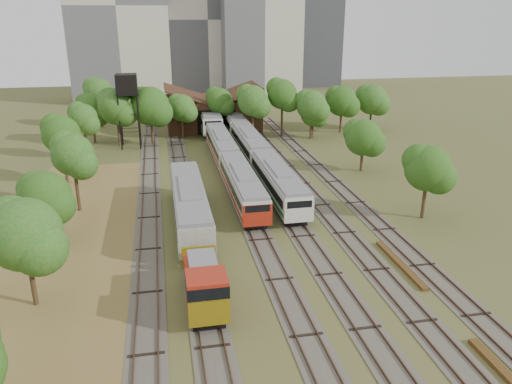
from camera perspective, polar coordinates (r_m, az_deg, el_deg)
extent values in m
plane|color=#475123|center=(37.00, 6.97, -12.03)|extent=(240.00, 240.00, 0.00)
cube|color=brown|center=(43.16, -20.29, -8.26)|extent=(14.00, 60.00, 0.04)
cube|color=#4C473D|center=(58.13, -12.09, -0.16)|extent=(2.60, 80.00, 0.06)
cube|color=#472D1E|center=(58.12, -12.80, -0.13)|extent=(0.08, 80.00, 0.14)
cube|color=#472D1E|center=(58.08, -11.39, -0.03)|extent=(0.08, 80.00, 0.14)
cube|color=#4C473D|center=(58.15, -8.16, 0.09)|extent=(2.60, 80.00, 0.06)
cube|color=#472D1E|center=(58.09, -8.87, 0.13)|extent=(0.08, 80.00, 0.14)
cube|color=#472D1E|center=(58.15, -7.45, 0.22)|extent=(0.08, 80.00, 0.14)
cube|color=#4C473D|center=(58.69, -2.30, 0.47)|extent=(2.60, 80.00, 0.06)
cube|color=#472D1E|center=(58.56, -3.00, 0.51)|extent=(0.08, 80.00, 0.14)
cube|color=#472D1E|center=(58.77, -1.61, 0.60)|extent=(0.08, 80.00, 0.14)
cube|color=#4C473D|center=(59.39, 1.51, 0.71)|extent=(2.60, 80.00, 0.06)
cube|color=#472D1E|center=(59.21, 0.83, 0.75)|extent=(0.08, 80.00, 0.14)
cube|color=#472D1E|center=(59.51, 2.19, 0.84)|extent=(0.08, 80.00, 0.14)
cube|color=#4C473D|center=(60.34, 5.22, 0.95)|extent=(2.60, 80.00, 0.06)
cube|color=#472D1E|center=(60.12, 4.57, 0.99)|extent=(0.08, 80.00, 0.14)
cube|color=#472D1E|center=(60.51, 5.88, 1.07)|extent=(0.08, 80.00, 0.14)
cube|color=#4C473D|center=(61.54, 8.80, 1.17)|extent=(2.60, 80.00, 0.06)
cube|color=#472D1E|center=(61.28, 8.18, 1.21)|extent=(0.08, 80.00, 0.14)
cube|color=#472D1E|center=(61.75, 9.44, 1.29)|extent=(0.08, 80.00, 0.14)
cube|color=black|center=(54.31, -1.56, -0.75)|extent=(2.08, 15.64, 0.76)
cube|color=beige|center=(53.78, -1.58, 0.80)|extent=(2.74, 17.00, 2.36)
cube|color=black|center=(53.69, -1.58, 1.09)|extent=(2.80, 15.64, 0.80)
cube|color=slate|center=(53.36, -1.59, 2.18)|extent=(2.52, 16.66, 0.34)
cube|color=maroon|center=(54.00, -1.57, 0.14)|extent=(2.80, 16.66, 0.43)
cube|color=maroon|center=(46.04, 0.17, -2.69)|extent=(2.78, 0.25, 2.13)
cube|color=black|center=(70.80, -3.92, 4.12)|extent=(2.08, 15.64, 0.76)
cube|color=beige|center=(70.39, -3.95, 5.35)|extent=(2.74, 17.00, 2.36)
cube|color=black|center=(70.32, -3.96, 5.57)|extent=(2.80, 15.64, 0.80)
cube|color=slate|center=(70.07, -3.98, 6.42)|extent=(2.52, 16.66, 0.34)
cube|color=maroon|center=(70.56, -3.94, 4.83)|extent=(2.80, 16.66, 0.43)
cube|color=black|center=(55.14, 2.52, -0.43)|extent=(2.14, 15.64, 0.78)
cube|color=beige|center=(54.61, 2.55, 1.16)|extent=(2.83, 17.00, 2.44)
cube|color=black|center=(54.51, 2.55, 1.45)|extent=(2.89, 15.64, 0.83)
cube|color=slate|center=(54.18, 2.57, 2.55)|extent=(2.60, 16.66, 0.35)
cube|color=#1C7130|center=(54.83, 2.54, 0.48)|extent=(2.89, 16.66, 0.44)
cube|color=beige|center=(46.99, 4.94, -2.22)|extent=(2.87, 0.25, 2.19)
cube|color=black|center=(71.46, -0.74, 4.33)|extent=(2.14, 15.64, 0.78)
cube|color=beige|center=(71.05, -0.75, 5.58)|extent=(2.83, 17.00, 2.44)
cube|color=black|center=(70.98, -0.75, 5.81)|extent=(2.89, 15.64, 0.83)
cube|color=slate|center=(70.72, -0.75, 6.67)|extent=(2.60, 16.66, 0.35)
cube|color=#1C7130|center=(71.22, -0.75, 5.04)|extent=(2.89, 16.66, 0.44)
cube|color=black|center=(88.23, -2.80, 7.29)|extent=(2.14, 15.64, 0.78)
cube|color=beige|center=(87.90, -2.82, 8.31)|extent=(2.83, 17.00, 2.44)
cube|color=black|center=(87.84, -2.82, 8.50)|extent=(2.89, 15.64, 0.83)
cube|color=slate|center=(87.64, -2.83, 9.21)|extent=(2.60, 16.66, 0.35)
cube|color=#1C7130|center=(88.04, -2.81, 7.88)|extent=(2.89, 16.66, 0.44)
cube|color=black|center=(88.64, -5.47, 7.31)|extent=(2.39, 14.72, 0.87)
cube|color=beige|center=(88.27, -5.50, 8.45)|extent=(3.15, 16.00, 2.72)
cube|color=black|center=(88.21, -5.51, 8.66)|extent=(3.21, 14.72, 0.92)
cube|color=slate|center=(87.98, -5.54, 9.44)|extent=(2.90, 15.68, 0.39)
cube|color=#1C7130|center=(88.42, -5.49, 7.96)|extent=(3.21, 15.68, 0.49)
cube|color=beige|center=(80.56, -4.92, 7.28)|extent=(3.19, 0.25, 2.45)
cube|color=black|center=(36.41, -5.95, -11.73)|extent=(2.15, 7.20, 0.88)
cube|color=maroon|center=(36.51, -6.14, -9.52)|extent=(2.44, 4.40, 1.47)
cube|color=maroon|center=(33.28, -5.63, -11.46)|extent=(2.64, 2.54, 2.64)
cube|color=black|center=(32.96, -5.67, -10.51)|extent=(2.69, 2.59, 0.88)
cube|color=gold|center=(32.48, -5.35, -13.63)|extent=(2.64, 0.20, 1.76)
cube|color=gold|center=(39.31, -6.56, -7.36)|extent=(2.64, 0.20, 1.76)
cube|color=slate|center=(35.04, -6.11, -7.84)|extent=(1.96, 3.60, 0.20)
cube|color=black|center=(48.90, -7.51, -3.26)|extent=(2.29, 16.56, 0.83)
cube|color=gray|center=(48.26, -7.60, -1.38)|extent=(3.02, 18.00, 2.61)
cube|color=black|center=(48.15, -7.61, -1.04)|extent=(3.08, 16.56, 0.89)
cube|color=slate|center=(47.74, -7.68, 0.29)|extent=(2.78, 17.64, 0.38)
cylinder|color=black|center=(77.17, -15.30, 7.58)|extent=(0.20, 0.20, 8.08)
cylinder|color=black|center=(77.01, -13.26, 7.73)|extent=(0.20, 0.20, 8.08)
cylinder|color=black|center=(79.84, -15.18, 7.98)|extent=(0.20, 0.20, 8.08)
cylinder|color=black|center=(79.68, -13.21, 8.12)|extent=(0.20, 0.20, 8.08)
cube|color=black|center=(77.71, -14.50, 10.84)|extent=(3.18, 3.18, 0.20)
cube|color=black|center=(77.51, -14.59, 11.91)|extent=(3.03, 3.03, 2.73)
cube|color=brown|center=(42.69, 16.15, -7.92)|extent=(0.52, 8.26, 0.27)
cube|color=#362013|center=(89.83, -4.98, 9.00)|extent=(16.00, 11.00, 5.50)
cube|color=#362013|center=(88.94, -7.65, 10.98)|extent=(8.45, 11.55, 2.96)
cube|color=#362013|center=(89.77, -2.45, 11.22)|extent=(8.45, 11.55, 2.96)
cube|color=black|center=(84.62, -4.55, 7.97)|extent=(6.40, 0.15, 4.12)
cylinder|color=#382616|center=(38.29, -24.23, -8.94)|extent=(0.36, 0.36, 4.27)
sphere|color=#284F15|center=(36.92, -24.94, -4.42)|extent=(5.01, 5.01, 5.01)
cylinder|color=#382616|center=(48.26, -22.57, -3.41)|extent=(0.36, 0.36, 3.32)
sphere|color=#284F15|center=(47.38, -22.97, -0.55)|extent=(4.60, 4.60, 4.60)
cylinder|color=#382616|center=(54.43, -19.76, 0.32)|extent=(0.36, 0.36, 4.73)
sphere|color=#284F15|center=(53.40, -20.20, 4.02)|extent=(4.26, 4.26, 4.26)
cylinder|color=#382616|center=(63.89, -20.97, 2.95)|extent=(0.36, 0.36, 4.72)
sphere|color=#284F15|center=(63.01, -21.38, 6.12)|extent=(4.47, 4.47, 4.47)
cylinder|color=#382616|center=(73.80, -18.86, 5.29)|extent=(0.36, 0.36, 4.60)
sphere|color=#284F15|center=(73.06, -19.16, 7.99)|extent=(3.95, 3.95, 3.95)
cylinder|color=#382616|center=(83.15, -18.05, 6.77)|extent=(0.36, 0.36, 4.18)
sphere|color=#284F15|center=(82.54, -18.29, 8.95)|extent=(4.84, 4.84, 4.84)
cylinder|color=#382616|center=(94.52, -17.32, 8.52)|extent=(0.36, 0.36, 4.85)
sphere|color=#284F15|center=(93.92, -17.56, 10.76)|extent=(5.20, 5.20, 5.20)
cylinder|color=#382616|center=(80.00, -15.43, 6.77)|extent=(0.36, 0.36, 4.79)
sphere|color=#284F15|center=(79.30, -15.68, 9.38)|extent=(5.49, 5.49, 5.49)
cylinder|color=#382616|center=(79.65, -11.82, 6.99)|extent=(0.36, 0.36, 4.72)
sphere|color=#284F15|center=(78.95, -12.01, 9.57)|extent=(5.93, 5.93, 5.93)
cylinder|color=#382616|center=(82.87, -8.36, 7.41)|extent=(0.36, 0.36, 3.95)
sphere|color=#284F15|center=(82.28, -8.46, 9.48)|extent=(4.36, 4.36, 4.36)
cylinder|color=#382616|center=(84.91, -4.14, 8.04)|extent=(0.36, 0.36, 4.47)
sphere|color=#284F15|center=(84.28, -4.20, 10.34)|extent=(4.28, 4.28, 4.28)
cylinder|color=#382616|center=(81.48, -0.37, 7.75)|extent=(0.36, 0.36, 4.91)
sphere|color=#284F15|center=(80.78, -0.38, 10.39)|extent=(4.88, 4.88, 4.88)
cylinder|color=#382616|center=(83.64, 2.97, 8.23)|extent=(0.36, 0.36, 5.46)
sphere|color=#284F15|center=(82.90, 3.02, 11.09)|extent=(4.84, 4.84, 4.84)
cylinder|color=#382616|center=(82.43, 6.29, 7.55)|extent=(0.36, 0.36, 4.27)
sphere|color=#284F15|center=(81.80, 6.37, 9.80)|extent=(4.87, 4.87, 4.87)
cylinder|color=#382616|center=(87.61, 9.66, 8.10)|extent=(0.36, 0.36, 4.22)
sphere|color=#284F15|center=(87.02, 9.79, 10.20)|extent=(5.10, 5.10, 5.10)
cylinder|color=#382616|center=(90.85, 12.96, 8.26)|extent=(0.36, 0.36, 4.15)
sphere|color=#284F15|center=(90.29, 13.11, 10.26)|extent=(5.22, 5.22, 5.22)
cylinder|color=#382616|center=(52.22, 18.65, -0.74)|extent=(0.36, 0.36, 4.08)
sphere|color=#284F15|center=(51.26, 19.03, 2.57)|extent=(4.51, 4.51, 4.51)
cylinder|color=#382616|center=(66.08, 11.99, 3.83)|extent=(0.36, 0.36, 3.51)
sphere|color=#284F15|center=(65.40, 12.16, 6.12)|extent=(4.71, 4.71, 4.71)
cylinder|color=#382616|center=(83.12, 6.47, 7.23)|extent=(0.36, 0.36, 3.10)
sphere|color=#284F15|center=(82.64, 6.53, 8.85)|extent=(4.03, 4.03, 4.03)
cube|color=beige|center=(125.03, -15.52, 19.82)|extent=(22.00, 16.00, 42.00)
cube|color=beige|center=(130.37, -5.96, 19.04)|extent=(20.00, 18.00, 36.00)
cube|color=#393B40|center=(146.73, 6.85, 17.51)|extent=(12.00, 12.00, 28.00)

